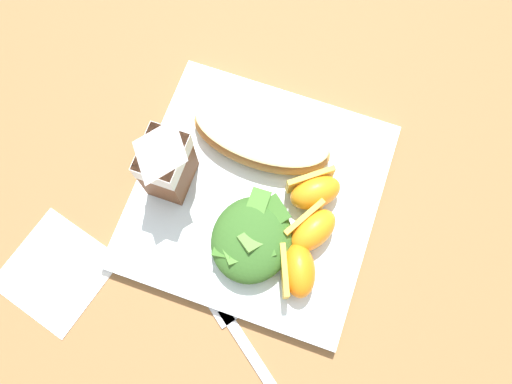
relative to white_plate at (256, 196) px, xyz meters
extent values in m
plane|color=olive|center=(0.00, 0.00, -0.01)|extent=(3.00, 3.00, 0.00)
cube|color=silver|center=(0.00, 0.00, 0.00)|extent=(0.28, 0.28, 0.02)
ellipsoid|color=#B77F42|center=(0.07, 0.02, 0.02)|extent=(0.08, 0.17, 0.03)
ellipsoid|color=#B22D19|center=(0.07, 0.02, 0.03)|extent=(0.07, 0.16, 0.01)
ellipsoid|color=#EAD184|center=(0.07, 0.02, 0.04)|extent=(0.08, 0.16, 0.01)
ellipsoid|color=#336023|center=(-0.06, -0.01, 0.03)|extent=(0.10, 0.09, 0.04)
cube|color=#3D7028|center=(-0.02, -0.03, 0.04)|extent=(0.04, 0.04, 0.01)
cube|color=#5B8E3D|center=(-0.06, -0.02, 0.05)|extent=(0.04, 0.04, 0.02)
cube|color=#3D7028|center=(-0.07, 0.01, 0.04)|extent=(0.03, 0.02, 0.02)
cube|color=#4C8433|center=(-0.02, -0.01, 0.04)|extent=(0.03, 0.02, 0.01)
cube|color=#3D7028|center=(-0.07, -0.03, 0.04)|extent=(0.04, 0.04, 0.01)
cube|color=#4C8433|center=(-0.08, 0.00, 0.04)|extent=(0.04, 0.04, 0.01)
cube|color=brown|center=(-0.01, 0.10, 0.05)|extent=(0.06, 0.04, 0.09)
cube|color=white|center=(-0.01, 0.10, 0.08)|extent=(0.06, 0.04, 0.03)
pyramid|color=white|center=(-0.01, 0.10, 0.11)|extent=(0.06, 0.04, 0.02)
ellipsoid|color=orange|center=(-0.07, -0.07, 0.03)|extent=(0.07, 0.06, 0.04)
cube|color=gold|center=(-0.08, -0.06, 0.03)|extent=(0.05, 0.03, 0.03)
ellipsoid|color=orange|center=(-0.02, -0.08, 0.03)|extent=(0.07, 0.06, 0.04)
cube|color=gold|center=(-0.02, -0.06, 0.03)|extent=(0.05, 0.03, 0.03)
ellipsoid|color=orange|center=(0.02, -0.06, 0.03)|extent=(0.07, 0.07, 0.04)
cube|color=gold|center=(0.03, -0.05, 0.03)|extent=(0.04, 0.05, 0.03)
cube|color=white|center=(-0.16, 0.19, -0.01)|extent=(0.13, 0.13, 0.00)
cube|color=silver|center=(-0.19, -0.08, -0.01)|extent=(0.11, 0.14, 0.01)
cube|color=silver|center=(-0.14, -0.01, -0.01)|extent=(0.04, 0.04, 0.01)
camera|label=1|loc=(-0.16, -0.06, 0.59)|focal=36.05mm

